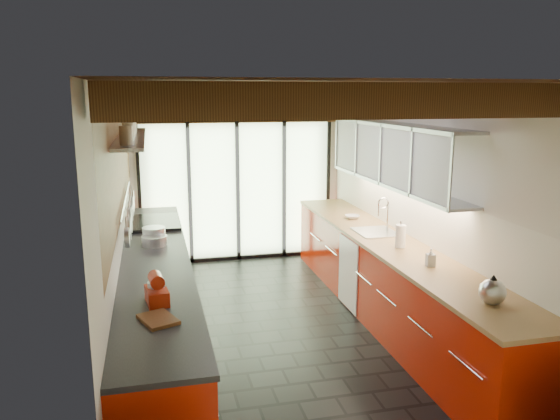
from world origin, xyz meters
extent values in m
plane|color=black|center=(0.00, 0.00, 0.00)|extent=(5.50, 5.50, 0.00)
plane|color=silver|center=(0.00, 2.75, 1.30)|extent=(3.20, 0.00, 3.20)
plane|color=silver|center=(0.00, -2.75, 1.30)|extent=(3.20, 0.00, 3.20)
plane|color=silver|center=(-1.60, 0.00, 1.30)|extent=(0.00, 5.50, 5.50)
plane|color=silver|center=(1.60, 0.00, 1.30)|extent=(0.00, 5.50, 5.50)
plane|color=#472814|center=(0.00, 0.00, 2.60)|extent=(5.50, 5.50, 0.00)
cube|color=#593316|center=(0.00, -2.25, 2.48)|extent=(3.14, 0.14, 0.22)
cube|color=#593316|center=(0.00, -1.35, 2.48)|extent=(3.14, 0.14, 0.22)
cube|color=#593316|center=(0.00, -0.45, 2.48)|extent=(3.14, 0.14, 0.22)
cube|color=#593316|center=(0.00, 0.45, 2.48)|extent=(3.14, 0.14, 0.22)
cube|color=#593316|center=(0.00, 1.35, 2.48)|extent=(3.14, 0.14, 0.22)
cube|color=#593316|center=(0.00, 2.25, 2.48)|extent=(3.14, 0.14, 0.22)
cube|color=brown|center=(0.00, 2.71, 2.35)|extent=(3.14, 0.06, 0.50)
plane|color=brown|center=(-1.57, 0.20, 1.98)|extent=(0.00, 4.90, 4.90)
plane|color=#C6EAAD|center=(0.00, 2.73, 1.08)|extent=(2.90, 0.00, 2.90)
cube|color=black|center=(-1.45, 2.72, 1.07)|extent=(0.05, 0.04, 2.15)
cube|color=black|center=(1.45, 2.72, 1.07)|extent=(0.05, 0.04, 2.15)
cube|color=black|center=(0.00, 2.69, 1.07)|extent=(0.06, 0.05, 2.15)
cube|color=black|center=(0.00, 2.69, 2.15)|extent=(2.90, 0.05, 0.06)
cylinder|color=red|center=(0.00, 2.67, 2.35)|extent=(0.34, 0.04, 0.34)
cylinder|color=beige|center=(0.00, 2.65, 2.35)|extent=(0.28, 0.02, 0.28)
cube|color=#B21B05|center=(-1.28, 0.00, 0.44)|extent=(0.65, 5.00, 0.88)
cube|color=black|center=(-1.28, 0.00, 0.90)|extent=(0.68, 5.00, 0.04)
cube|color=silver|center=(-1.28, 1.45, 0.44)|extent=(0.66, 0.90, 0.90)
cube|color=black|center=(-1.28, 1.45, 0.93)|extent=(0.65, 0.90, 0.06)
cube|color=#B21B05|center=(1.28, 0.00, 0.44)|extent=(0.65, 5.00, 0.88)
cube|color=#A27F4E|center=(1.28, 0.00, 0.90)|extent=(0.68, 5.00, 0.04)
cube|color=white|center=(0.95, 0.40, 0.44)|extent=(0.02, 0.60, 0.84)
cube|color=silver|center=(1.28, 0.40, 0.93)|extent=(0.45, 0.52, 0.02)
cylinder|color=silver|center=(1.42, 0.40, 1.10)|extent=(0.02, 0.02, 0.34)
torus|color=silver|center=(1.36, 0.40, 1.27)|extent=(0.14, 0.02, 0.14)
plane|color=silver|center=(1.26, 0.30, 1.85)|extent=(0.00, 3.00, 3.00)
cube|color=#9EA0A5|center=(1.43, 0.30, 1.51)|extent=(0.34, 3.00, 0.03)
cube|color=#9EA0A5|center=(1.43, 0.30, 2.19)|extent=(0.34, 3.00, 0.03)
cylinder|color=silver|center=(-1.54, 0.30, 1.47)|extent=(0.02, 2.20, 0.02)
cube|color=silver|center=(-1.45, 0.20, 2.10)|extent=(0.28, 2.60, 0.03)
cylinder|color=silver|center=(-1.50, -0.60, 1.29)|extent=(0.04, 0.18, 0.18)
cylinder|color=silver|center=(-1.50, -0.25, 1.29)|extent=(0.04, 0.22, 0.22)
cylinder|color=silver|center=(-1.50, 0.10, 1.29)|extent=(0.04, 0.26, 0.26)
cylinder|color=silver|center=(-1.50, 0.45, 1.29)|extent=(0.04, 0.18, 0.18)
cylinder|color=silver|center=(-1.50, 0.80, 1.29)|extent=(0.04, 0.22, 0.22)
cylinder|color=silver|center=(-1.50, 1.10, 1.29)|extent=(0.04, 0.26, 0.26)
cube|color=#B7260E|center=(-1.27, -1.27, 0.98)|extent=(0.19, 0.30, 0.12)
cylinder|color=#B7260E|center=(-1.27, -1.29, 1.12)|extent=(0.13, 0.19, 0.11)
cylinder|color=silver|center=(-1.27, -1.22, 1.02)|extent=(0.16, 0.16, 0.12)
cylinder|color=silver|center=(-1.27, 0.61, 1.00)|extent=(0.30, 0.30, 0.16)
cylinder|color=silver|center=(-1.27, 0.44, 0.97)|extent=(0.35, 0.35, 0.10)
cube|color=brown|center=(-1.27, -1.62, 0.93)|extent=(0.31, 0.36, 0.03)
sphere|color=silver|center=(1.27, -1.88, 1.02)|extent=(0.26, 0.26, 0.21)
cone|color=black|center=(1.27, -1.88, 1.14)|extent=(0.09, 0.09, 0.06)
cylinder|color=silver|center=(1.27, -1.77, 1.03)|extent=(0.04, 0.08, 0.04)
cylinder|color=white|center=(1.27, -0.26, 1.04)|extent=(0.12, 0.12, 0.24)
cylinder|color=silver|center=(1.27, -0.26, 1.19)|extent=(0.02, 0.02, 0.04)
imported|color=silver|center=(1.27, -0.91, 1.01)|extent=(0.09, 0.09, 0.18)
imported|color=silver|center=(1.27, 1.16, 0.94)|extent=(0.21, 0.21, 0.05)
camera|label=1|loc=(-1.27, -5.40, 2.52)|focal=35.00mm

